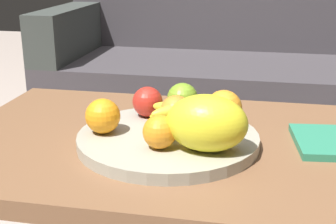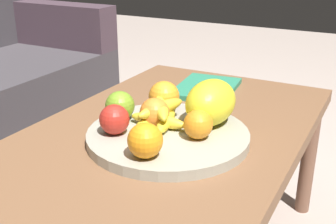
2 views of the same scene
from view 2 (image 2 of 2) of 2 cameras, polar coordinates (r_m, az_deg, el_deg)
coffee_table at (r=1.11m, az=-0.38°, el=-4.82°), size 1.10×0.66×0.45m
fruit_bowl at (r=1.03m, az=-0.00°, el=-3.22°), size 0.39×0.39×0.03m
melon_large_front at (r=1.06m, az=5.77°, el=1.30°), size 0.17×0.12×0.11m
orange_front at (r=1.04m, az=-1.82°, el=-0.08°), size 0.07×0.07×0.07m
orange_left at (r=1.14m, az=-0.54°, el=2.10°), size 0.08×0.08×0.08m
orange_right at (r=0.98m, az=4.07°, el=-1.67°), size 0.07×0.07×0.07m
orange_back at (r=0.89m, az=-3.09°, el=-3.86°), size 0.08×0.08×0.08m
apple_front at (r=1.01m, az=-7.22°, el=-0.99°), size 0.07×0.07×0.07m
apple_left at (r=1.09m, az=-6.48°, el=0.84°), size 0.08×0.08×0.08m
banana_bunch at (r=1.05m, az=-0.94°, el=-0.45°), size 0.16×0.15×0.06m
magazine at (r=1.40m, az=5.18°, el=3.24°), size 0.27×0.21×0.02m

